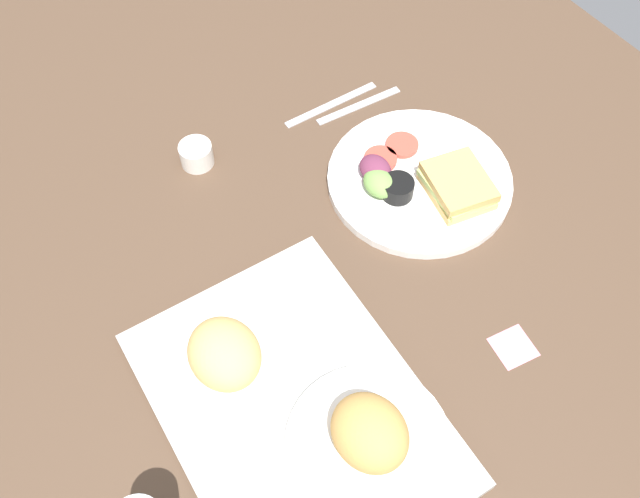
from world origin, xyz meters
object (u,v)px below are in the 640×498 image
(sticky_note, at_px, (513,347))
(espresso_cup, at_px, (196,154))
(bread_plate_near, at_px, (369,438))
(fork, at_px, (359,105))
(serving_tray, at_px, (295,408))
(bread_plate_far, at_px, (225,359))
(plate_with_salad, at_px, (420,180))
(knife, at_px, (331,104))

(sticky_note, bearing_deg, espresso_cup, 20.48)
(espresso_cup, bearing_deg, bread_plate_near, 174.57)
(espresso_cup, bearing_deg, fork, -98.65)
(fork, bearing_deg, serving_tray, 49.96)
(bread_plate_near, distance_m, bread_plate_far, 0.22)
(plate_with_salad, height_order, sticky_note, plate_with_salad)
(plate_with_salad, relative_size, fork, 1.80)
(knife, relative_size, sticky_note, 3.39)
(bread_plate_far, bearing_deg, knife, -49.97)
(sticky_note, bearing_deg, knife, -5.84)
(espresso_cup, distance_m, sticky_note, 0.60)
(plate_with_salad, bearing_deg, espresso_cup, 48.02)
(fork, bearing_deg, sticky_note, 83.79)
(serving_tray, xyz_separation_m, espresso_cup, (0.46, -0.10, 0.01))
(bread_plate_near, height_order, bread_plate_far, bread_plate_far)
(serving_tray, bearing_deg, knife, -39.46)
(bread_plate_far, distance_m, sticky_note, 0.41)
(knife, bearing_deg, espresso_cup, -2.30)
(bread_plate_far, height_order, fork, bread_plate_far)
(serving_tray, distance_m, espresso_cup, 0.48)
(serving_tray, relative_size, bread_plate_far, 2.19)
(bread_plate_near, xyz_separation_m, plate_with_salad, (0.31, -0.33, -0.03))
(serving_tray, bearing_deg, plate_with_salad, -61.22)
(bread_plate_near, distance_m, knife, 0.63)
(bread_plate_far, height_order, sticky_note, bread_plate_far)
(plate_with_salad, xyz_separation_m, sticky_note, (-0.31, 0.07, -0.02))
(espresso_cup, relative_size, sticky_note, 1.00)
(serving_tray, xyz_separation_m, plate_with_salad, (0.21, -0.38, 0.01))
(plate_with_salad, bearing_deg, serving_tray, 118.78)
(bread_plate_near, distance_m, fork, 0.63)
(bread_plate_far, bearing_deg, espresso_cup, -22.50)
(knife, bearing_deg, serving_tray, 51.78)
(serving_tray, bearing_deg, espresso_cup, -12.55)
(bread_plate_far, xyz_separation_m, espresso_cup, (0.37, -0.15, -0.03))
(fork, distance_m, knife, 0.05)
(sticky_note, bearing_deg, fork, -10.53)
(plate_with_salad, height_order, knife, plate_with_salad)
(bread_plate_near, height_order, sticky_note, bread_plate_near)
(bread_plate_near, relative_size, bread_plate_far, 1.06)
(serving_tray, height_order, sticky_note, serving_tray)
(serving_tray, relative_size, fork, 2.65)
(espresso_cup, distance_m, knife, 0.27)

